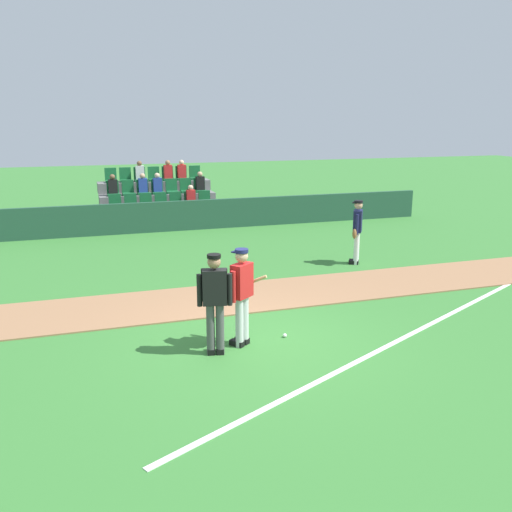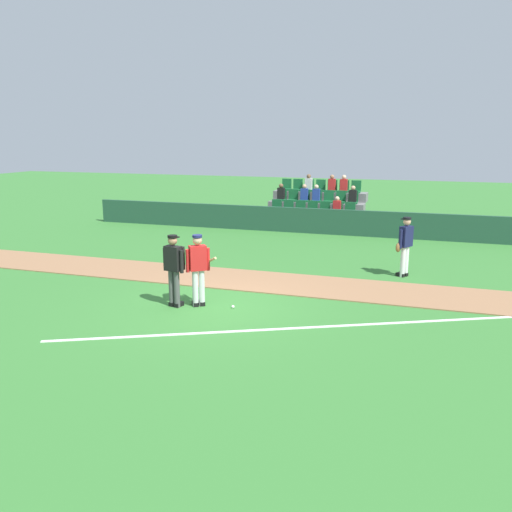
{
  "view_description": "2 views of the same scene",
  "coord_description": "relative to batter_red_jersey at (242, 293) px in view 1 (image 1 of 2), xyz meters",
  "views": [
    {
      "loc": [
        -2.85,
        -8.79,
        3.93
      ],
      "look_at": [
        0.67,
        2.12,
        1.03
      ],
      "focal_mm": 38.52,
      "sensor_mm": 36.0,
      "label": 1
    },
    {
      "loc": [
        4.83,
        -11.23,
        4.04
      ],
      "look_at": [
        0.6,
        1.66,
        0.93
      ],
      "focal_mm": 36.89,
      "sensor_mm": 36.0,
      "label": 2
    }
  ],
  "objects": [
    {
      "name": "foul_line_chalk",
      "position": [
        3.29,
        -0.43,
        -0.96
      ],
      "size": [
        10.79,
        5.43,
        0.01
      ],
      "primitive_type": "cube",
      "rotation": [
        0.0,
        0.0,
        0.46
      ],
      "color": "white",
      "rests_on": "ground"
    },
    {
      "name": "baseball",
      "position": [
        0.85,
        0.09,
        -0.93
      ],
      "size": [
        0.07,
        0.07,
        0.07
      ],
      "primitive_type": "sphere",
      "color": "white",
      "rests_on": "ground"
    },
    {
      "name": "dugout_fence",
      "position": [
        0.29,
        10.47,
        -0.43
      ],
      "size": [
        20.0,
        0.16,
        1.07
      ],
      "primitive_type": "cube",
      "color": "#234C38",
      "rests_on": "ground"
    },
    {
      "name": "umpire_home_plate",
      "position": [
        -0.54,
        -0.21,
        0.03
      ],
      "size": [
        0.58,
        0.37,
        1.76
      ],
      "color": "#4C4C4C",
      "rests_on": "ground"
    },
    {
      "name": "infield_dirt_path",
      "position": [
        0.29,
        2.54,
        -0.95
      ],
      "size": [
        28.0,
        2.13,
        0.03
      ],
      "primitive_type": "cube",
      "color": "#9E704C",
      "rests_on": "ground"
    },
    {
      "name": "ground_plane",
      "position": [
        0.29,
        0.07,
        -0.97
      ],
      "size": [
        80.0,
        80.0,
        0.0
      ],
      "primitive_type": "plane",
      "color": "#387A33"
    },
    {
      "name": "stadium_bleachers",
      "position": [
        0.3,
        12.35,
        -0.33
      ],
      "size": [
        4.45,
        2.95,
        2.3
      ],
      "color": "slate",
      "rests_on": "ground"
    },
    {
      "name": "batter_red_jersey",
      "position": [
        0.0,
        0.0,
        0.0
      ],
      "size": [
        0.72,
        0.69,
        1.76
      ],
      "color": "silver",
      "rests_on": "ground"
    },
    {
      "name": "runner_navy_jersey",
      "position": [
        4.58,
        4.4,
        -0.01
      ],
      "size": [
        0.49,
        0.57,
        1.76
      ],
      "color": "white",
      "rests_on": "ground"
    }
  ]
}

